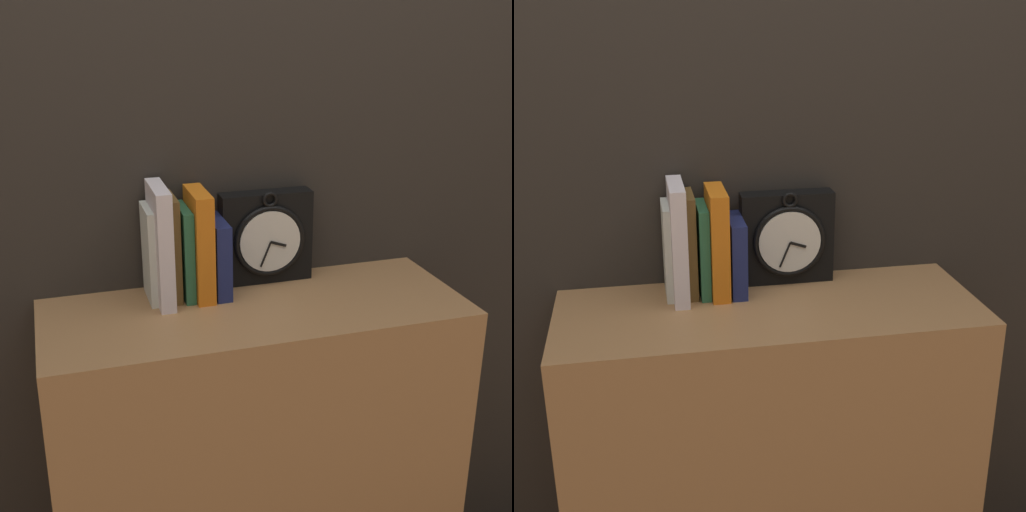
% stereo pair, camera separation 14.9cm
% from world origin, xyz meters
% --- Properties ---
extents(wall_back, '(6.00, 0.05, 2.60)m').
position_xyz_m(wall_back, '(0.00, 0.20, 1.30)').
color(wall_back, '#2D2823').
rests_on(wall_back, ground_plane).
extents(bookshelf, '(0.92, 0.36, 0.93)m').
position_xyz_m(bookshelf, '(0.00, 0.00, 0.46)').
color(bookshelf, '#A87547').
rests_on(bookshelf, ground_plane).
extents(clock, '(0.21, 0.07, 0.22)m').
position_xyz_m(clock, '(0.07, 0.14, 1.04)').
color(clock, black).
rests_on(clock, bookshelf).
extents(book_slot0_white, '(0.01, 0.12, 0.21)m').
position_xyz_m(book_slot0_white, '(-0.21, 0.11, 1.03)').
color(book_slot0_white, silver).
rests_on(book_slot0_white, bookshelf).
extents(book_slot1_white, '(0.03, 0.15, 0.26)m').
position_xyz_m(book_slot1_white, '(-0.19, 0.09, 1.06)').
color(book_slot1_white, white).
rests_on(book_slot1_white, bookshelf).
extents(book_slot2_brown, '(0.02, 0.11, 0.23)m').
position_xyz_m(book_slot2_brown, '(-0.16, 0.11, 1.04)').
color(book_slot2_brown, brown).
rests_on(book_slot2_brown, bookshelf).
extents(book_slot3_green, '(0.02, 0.12, 0.20)m').
position_xyz_m(book_slot3_green, '(-0.13, 0.11, 1.03)').
color(book_slot3_green, '#2C6A46').
rests_on(book_slot3_green, bookshelf).
extents(book_slot4_orange, '(0.04, 0.14, 0.24)m').
position_xyz_m(book_slot4_orange, '(-0.10, 0.10, 1.05)').
color(book_slot4_orange, orange).
rests_on(book_slot4_orange, bookshelf).
extents(book_slot5_navy, '(0.03, 0.13, 0.17)m').
position_xyz_m(book_slot5_navy, '(-0.06, 0.10, 1.01)').
color(book_slot5_navy, navy).
rests_on(book_slot5_navy, bookshelf).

